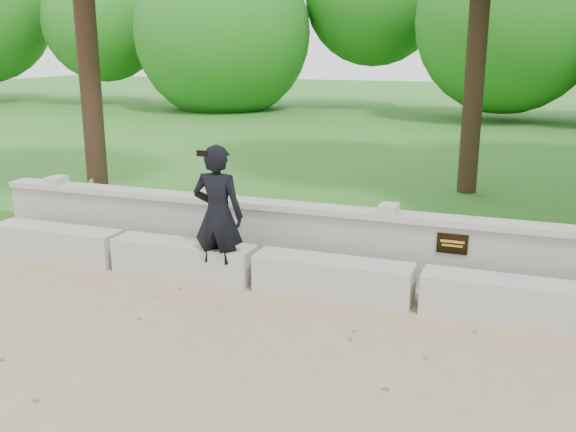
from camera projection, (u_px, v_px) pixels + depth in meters
name	position (u px, v px, depth m)	size (l,w,h in m)	color
ground	(381.00, 387.00, 5.59)	(80.00, 80.00, 0.00)	tan
lawn	(486.00, 146.00, 18.26)	(40.00, 22.00, 0.25)	#2F721D
concrete_bench	(417.00, 288.00, 7.26)	(11.90, 0.45, 0.45)	#A9A7A0
parapet_wall	(428.00, 250.00, 7.83)	(12.50, 0.35, 0.90)	#9F9D96
man_main	(218.00, 216.00, 7.81)	(0.66, 0.59, 1.76)	black
shrub_a	(91.00, 197.00, 10.27)	(0.30, 0.21, 0.57)	#3F7E2A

